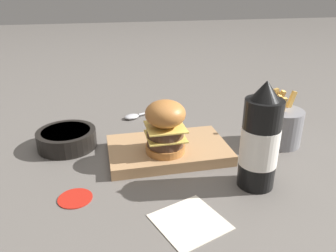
% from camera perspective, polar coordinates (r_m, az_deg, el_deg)
% --- Properties ---
extents(ground_plane, '(6.00, 6.00, 0.00)m').
position_cam_1_polar(ground_plane, '(0.77, 1.43, -5.90)').
color(ground_plane, '#5B5651').
extents(serving_board, '(0.28, 0.18, 0.03)m').
position_cam_1_polar(serving_board, '(0.79, 0.00, -4.18)').
color(serving_board, '#A37A51').
rests_on(serving_board, ground_plane).
extents(burger, '(0.09, 0.09, 0.12)m').
position_cam_1_polar(burger, '(0.73, -0.46, -0.10)').
color(burger, '#AD6B33').
rests_on(burger, serving_board).
extents(ketchup_bottle, '(0.07, 0.07, 0.22)m').
position_cam_1_polar(ketchup_bottle, '(0.66, 15.70, -2.57)').
color(ketchup_bottle, black).
rests_on(ketchup_bottle, ground_plane).
extents(fries_basket, '(0.11, 0.11, 0.14)m').
position_cam_1_polar(fries_basket, '(0.88, 19.01, -0.01)').
color(fries_basket, slate).
rests_on(fries_basket, ground_plane).
extents(side_bowl, '(0.14, 0.14, 0.04)m').
position_cam_1_polar(side_bowl, '(0.86, -17.22, -2.03)').
color(side_bowl, black).
rests_on(side_bowl, ground_plane).
extents(spoon, '(0.15, 0.08, 0.01)m').
position_cam_1_polar(spoon, '(1.01, -5.58, 1.83)').
color(spoon, '#B2B2B7').
rests_on(spoon, ground_plane).
extents(ketchup_puddle, '(0.07, 0.07, 0.00)m').
position_cam_1_polar(ketchup_puddle, '(0.67, -15.88, -11.95)').
color(ketchup_puddle, '#B21E14').
rests_on(ketchup_puddle, ground_plane).
extents(parchment_square, '(0.14, 0.14, 0.00)m').
position_cam_1_polar(parchment_square, '(0.59, 3.80, -16.24)').
color(parchment_square, beige).
rests_on(parchment_square, ground_plane).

